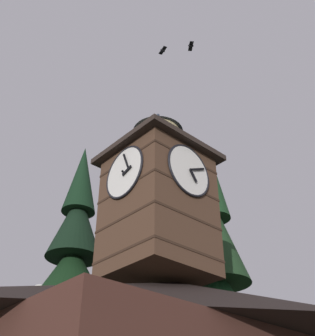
{
  "coord_description": "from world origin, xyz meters",
  "views": [
    {
      "loc": [
        13.42,
        11.29,
        1.48
      ],
      "look_at": [
        2.98,
        -0.24,
        11.69
      ],
      "focal_mm": 46.24,
      "sensor_mm": 36.0,
      "label": 1
    }
  ],
  "objects_px": {
    "pine_tree_behind": "(65,324)",
    "moon": "(39,292)",
    "pine_tree_aside": "(222,332)",
    "flying_bird_high": "(163,50)",
    "clock_tower": "(158,200)",
    "flying_bird_low": "(191,46)"
  },
  "relations": [
    {
      "from": "pine_tree_behind",
      "to": "flying_bird_high",
      "type": "height_order",
      "value": "pine_tree_behind"
    },
    {
      "from": "pine_tree_aside",
      "to": "flying_bird_high",
      "type": "relative_size",
      "value": 33.69
    },
    {
      "from": "pine_tree_behind",
      "to": "pine_tree_aside",
      "type": "xyz_separation_m",
      "value": [
        -6.88,
        4.47,
        -0.09
      ]
    },
    {
      "from": "pine_tree_behind",
      "to": "pine_tree_aside",
      "type": "bearing_deg",
      "value": 147.01
    },
    {
      "from": "pine_tree_aside",
      "to": "flying_bird_high",
      "type": "xyz_separation_m",
      "value": [
        8.92,
        5.09,
        10.67
      ]
    },
    {
      "from": "moon",
      "to": "flying_bird_low",
      "type": "xyz_separation_m",
      "value": [
        10.53,
        33.49,
        2.71
      ]
    },
    {
      "from": "flying_bird_low",
      "to": "moon",
      "type": "bearing_deg",
      "value": -107.46
    },
    {
      "from": "moon",
      "to": "flying_bird_high",
      "type": "bearing_deg",
      "value": 69.84
    },
    {
      "from": "pine_tree_behind",
      "to": "flying_bird_low",
      "type": "relative_size",
      "value": 28.84
    },
    {
      "from": "pine_tree_aside",
      "to": "moon",
      "type": "xyz_separation_m",
      "value": [
        -3.24,
        -28.04,
        9.25
      ]
    },
    {
      "from": "pine_tree_behind",
      "to": "moon",
      "type": "distance_m",
      "value": 27.24
    },
    {
      "from": "clock_tower",
      "to": "moon",
      "type": "relative_size",
      "value": 5.06
    },
    {
      "from": "clock_tower",
      "to": "flying_bird_high",
      "type": "xyz_separation_m",
      "value": [
        1.16,
        1.61,
        7.05
      ]
    },
    {
      "from": "pine_tree_behind",
      "to": "flying_bird_high",
      "type": "relative_size",
      "value": 32.22
    },
    {
      "from": "moon",
      "to": "pine_tree_behind",
      "type": "bearing_deg",
      "value": 66.76
    },
    {
      "from": "clock_tower",
      "to": "moon",
      "type": "bearing_deg",
      "value": -109.25
    },
    {
      "from": "clock_tower",
      "to": "flying_bird_low",
      "type": "height_order",
      "value": "flying_bird_low"
    },
    {
      "from": "pine_tree_behind",
      "to": "moon",
      "type": "bearing_deg",
      "value": -113.24
    },
    {
      "from": "pine_tree_aside",
      "to": "flying_bird_high",
      "type": "height_order",
      "value": "pine_tree_aside"
    },
    {
      "from": "flying_bird_high",
      "to": "pine_tree_aside",
      "type": "bearing_deg",
      "value": -150.29
    },
    {
      "from": "moon",
      "to": "flying_bird_high",
      "type": "height_order",
      "value": "flying_bird_high"
    },
    {
      "from": "clock_tower",
      "to": "flying_bird_low",
      "type": "bearing_deg",
      "value": 103.41
    }
  ]
}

